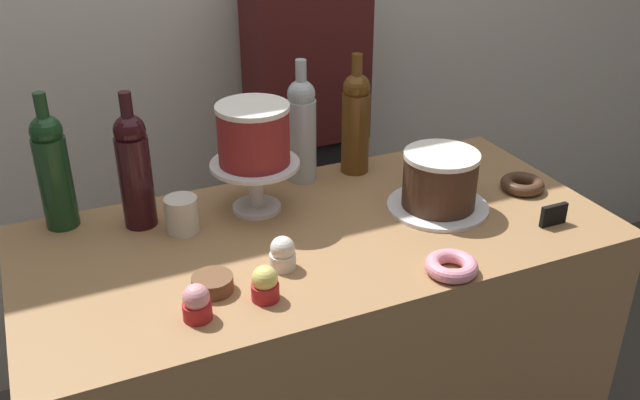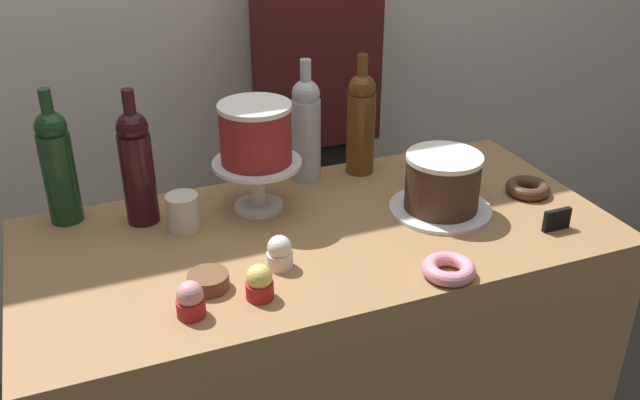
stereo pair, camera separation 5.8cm
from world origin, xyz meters
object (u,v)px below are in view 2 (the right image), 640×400
cupcake_strawberry (190,300)px  donut_chocolate (528,188)px  wine_bottle_dark_red (137,165)px  chocolate_round_cake (443,181)px  cupcake_vanilla (280,253)px  white_layer_cake (256,133)px  wine_bottle_clear (306,128)px  cookie_stack (208,281)px  donut_pink (449,269)px  wine_bottle_amber (361,122)px  wine_bottle_green (58,165)px  cupcake_lemon (259,283)px  cake_stand_pedestal (258,177)px  barista_figure (316,137)px  coffee_cup_ceramic (183,212)px  price_sign_chalkboard (557,220)px

cupcake_strawberry → donut_chocolate: bearing=11.7°
wine_bottle_dark_red → chocolate_round_cake: bearing=-17.8°
cupcake_vanilla → donut_chocolate: size_ratio=0.66×
white_layer_cake → wine_bottle_clear: (0.17, 0.11, -0.05)m
donut_chocolate → cookie_stack: same height
chocolate_round_cake → wine_bottle_dark_red: wine_bottle_dark_red is taller
cupcake_vanilla → donut_pink: (0.31, -0.16, -0.02)m
wine_bottle_amber → donut_chocolate: wine_bottle_amber is taller
cupcake_vanilla → donut_chocolate: cupcake_vanilla is taller
wine_bottle_green → cupcake_strawberry: 0.53m
cupcake_lemon → cupcake_vanilla: (0.07, 0.09, 0.00)m
wine_bottle_green → donut_chocolate: 1.15m
cupcake_strawberry → cake_stand_pedestal: bearing=56.0°
white_layer_cake → cookie_stack: white_layer_cake is taller
donut_pink → donut_chocolate: bearing=33.3°
wine_bottle_clear → cupcake_vanilla: wine_bottle_clear is taller
cake_stand_pedestal → cookie_stack: (-0.20, -0.29, -0.07)m
white_layer_cake → wine_bottle_amber: (0.32, 0.10, -0.05)m
chocolate_round_cake → wine_bottle_green: bearing=161.2°
wine_bottle_amber → cupcake_lemon: wine_bottle_amber is taller
cupcake_lemon → donut_pink: cupcake_lemon is taller
wine_bottle_green → cupcake_vanilla: wine_bottle_green is taller
chocolate_round_cake → wine_bottle_clear: 0.38m
chocolate_round_cake → cupcake_lemon: size_ratio=2.45×
cupcake_lemon → wine_bottle_dark_red: bearing=111.9°
cupcake_lemon → barista_figure: barista_figure is taller
cupcake_vanilla → donut_pink: 0.35m
donut_pink → coffee_cup_ceramic: bearing=139.4°
cookie_stack → cake_stand_pedestal: bearing=56.0°
cupcake_lemon → cookie_stack: 0.11m
cookie_stack → wine_bottle_amber: bearing=37.5°
wine_bottle_green → wine_bottle_clear: bearing=0.1°
cupcake_strawberry → barista_figure: (0.61, 0.92, -0.11)m
chocolate_round_cake → barista_figure: size_ratio=0.11×
wine_bottle_amber → white_layer_cake: bearing=-161.9°
wine_bottle_clear → cupcake_strawberry: size_ratio=4.38×
chocolate_round_cake → cupcake_vanilla: 0.46m
donut_pink → barista_figure: barista_figure is taller
cake_stand_pedestal → wine_bottle_green: bearing=165.6°
chocolate_round_cake → coffee_cup_ceramic: (-0.60, 0.15, -0.04)m
white_layer_cake → coffee_cup_ceramic: 0.25m
wine_bottle_dark_red → cupcake_vanilla: size_ratio=4.38×
white_layer_cake → cupcake_vanilla: 0.32m
wine_bottle_clear → price_sign_chalkboard: (0.44, -0.47, -0.12)m
price_sign_chalkboard → coffee_cup_ceramic: 0.87m
donut_pink → donut_chocolate: size_ratio=1.00×
price_sign_chalkboard → chocolate_round_cake: bearing=138.2°
white_layer_cake → cupcake_strawberry: bearing=-124.0°
white_layer_cake → chocolate_round_cake: size_ratio=0.95×
cookie_stack → price_sign_chalkboard: (0.81, -0.07, 0.01)m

